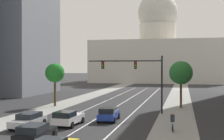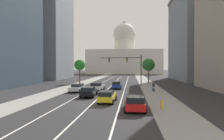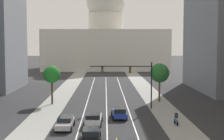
{
  "view_description": "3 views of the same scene",
  "coord_description": "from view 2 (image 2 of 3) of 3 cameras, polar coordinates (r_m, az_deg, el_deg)",
  "views": [
    {
      "loc": [
        9.5,
        -16.83,
        5.9
      ],
      "look_at": [
        -1.19,
        30.56,
        5.32
      ],
      "focal_mm": 50.82,
      "sensor_mm": 36.0,
      "label": 1
    },
    {
      "loc": [
        4.61,
        -21.44,
        4.4
      ],
      "look_at": [
        -0.05,
        23.67,
        3.66
      ],
      "focal_mm": 29.92,
      "sensor_mm": 36.0,
      "label": 2
    },
    {
      "loc": [
        -0.2,
        -27.93,
        10.11
      ],
      "look_at": [
        1.07,
        33.78,
        5.12
      ],
      "focal_mm": 53.39,
      "sensor_mm": 36.0,
      "label": 3
    }
  ],
  "objects": [
    {
      "name": "ground_plane",
      "position": [
        61.77,
        1.61,
        -3.14
      ],
      "size": [
        400.0,
        400.0,
        0.0
      ],
      "primitive_type": "plane",
      "color": "#2B2B2D"
    },
    {
      "name": "sidewalk_left",
      "position": [
        58.16,
        -7.38,
        -3.4
      ],
      "size": [
        4.21,
        130.0,
        0.01
      ],
      "primitive_type": "cube",
      "color": "gray",
      "rests_on": "ground"
    },
    {
      "name": "sidewalk_right",
      "position": [
        56.76,
        10.05,
        -3.51
      ],
      "size": [
        4.21,
        130.0,
        0.01
      ],
      "primitive_type": "cube",
      "color": "gray",
      "rests_on": "ground"
    },
    {
      "name": "lane_stripe_left",
      "position": [
        47.31,
        -3.77,
        -4.38
      ],
      "size": [
        0.16,
        90.0,
        0.01
      ],
      "primitive_type": "cube",
      "color": "white",
      "rests_on": "ground"
    },
    {
      "name": "lane_stripe_center",
      "position": [
        46.87,
        0.23,
        -4.43
      ],
      "size": [
        0.16,
        90.0,
        0.01
      ],
      "primitive_type": "cube",
      "color": "white",
      "rests_on": "ground"
    },
    {
      "name": "lane_stripe_right",
      "position": [
        46.66,
        4.28,
        -4.46
      ],
      "size": [
        0.16,
        90.0,
        0.01
      ],
      "primitive_type": "cube",
      "color": "white",
      "rests_on": "ground"
    },
    {
      "name": "office_tower_far_left",
      "position": [
        77.84,
        -20.63,
        17.14
      ],
      "size": [
        19.03,
        19.13,
        52.3
      ],
      "color": "gray",
      "rests_on": "ground"
    },
    {
      "name": "office_tower_far_right",
      "position": [
        69.48,
        26.64,
        9.54
      ],
      "size": [
        19.44,
        26.4,
        29.74
      ],
      "color": "gray",
      "rests_on": "ground"
    },
    {
      "name": "capitol_building",
      "position": [
        124.95,
        3.78,
        3.79
      ],
      "size": [
        46.45,
        28.28,
        34.47
      ],
      "color": "beige",
      "rests_on": "ground"
    },
    {
      "name": "car_white",
      "position": [
        34.92,
        -4.5,
        -5.01
      ],
      "size": [
        2.23,
        4.37,
        1.52
      ],
      "rotation": [
        0.0,
        0.0,
        1.54
      ],
      "color": "silver",
      "rests_on": "ground"
    },
    {
      "name": "car_red",
      "position": [
        19.27,
        6.95,
        -9.89
      ],
      "size": [
        2.16,
        4.39,
        1.53
      ],
      "rotation": [
        0.0,
        0.0,
        1.59
      ],
      "color": "red",
      "rests_on": "ground"
    },
    {
      "name": "car_yellow",
      "position": [
        23.26,
        -1.52,
        -7.99
      ],
      "size": [
        2.11,
        4.28,
        1.5
      ],
      "rotation": [
        0.0,
        0.0,
        1.53
      ],
      "color": "yellow",
      "rests_on": "ground"
    },
    {
      "name": "car_blue",
      "position": [
        37.95,
        1.42,
        -4.55
      ],
      "size": [
        2.11,
        4.4,
        1.5
      ],
      "rotation": [
        0.0,
        0.0,
        1.62
      ],
      "color": "#1E389E",
      "rests_on": "ground"
    },
    {
      "name": "car_silver",
      "position": [
        33.95,
        -10.55,
        -5.24
      ],
      "size": [
        2.02,
        4.74,
        1.43
      ],
      "rotation": [
        0.0,
        0.0,
        1.55
      ],
      "color": "#B2B5BA",
      "rests_on": "ground"
    },
    {
      "name": "car_black",
      "position": [
        28.01,
        -7.11,
        -6.52
      ],
      "size": [
        2.14,
        4.54,
        1.46
      ],
      "rotation": [
        0.0,
        0.0,
        1.6
      ],
      "color": "black",
      "rests_on": "ground"
    },
    {
      "name": "traffic_signal_mast",
      "position": [
        44.19,
        5.01,
        1.93
      ],
      "size": [
        9.55,
        0.39,
        7.2
      ],
      "color": "black",
      "rests_on": "ground"
    },
    {
      "name": "fire_hydrant",
      "position": [
        20.78,
        14.91,
        -10.01
      ],
      "size": [
        0.26,
        0.35,
        0.91
      ],
      "color": "yellow",
      "rests_on": "ground"
    },
    {
      "name": "cyclist",
      "position": [
        34.18,
        12.55,
        -5.04
      ],
      "size": [
        0.38,
        1.7,
        1.72
      ],
      "rotation": [
        0.0,
        0.0,
        1.66
      ],
      "color": "black",
      "rests_on": "ground"
    },
    {
      "name": "street_tree_mid_left",
      "position": [
        50.26,
        -9.86,
        1.47
      ],
      "size": [
        2.85,
        2.85,
        6.35
      ],
      "color": "#51381E",
      "rests_on": "ground"
    },
    {
      "name": "street_tree_near_right",
      "position": [
        50.6,
        11.09,
        1.54
      ],
      "size": [
        3.32,
        3.32,
        6.64
      ],
      "color": "#51381E",
      "rests_on": "ground"
    }
  ]
}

